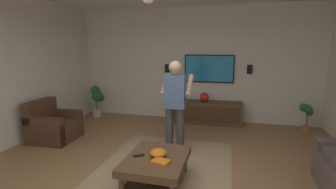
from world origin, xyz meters
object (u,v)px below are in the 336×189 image
person_standing (175,101)px  vase_round (205,97)px  armchair (53,127)px  bowl (158,153)px  coffee_table (156,164)px  remote_white (161,159)px  book (161,162)px  media_console (207,112)px  tv (209,69)px  wall_speaker_right (167,68)px  remote_black (139,155)px  potted_plant_short (307,113)px  potted_plant_tall (97,97)px  wall_speaker_left (250,69)px

person_standing → vase_round: (1.91, -0.33, -0.27)m
armchair → bowl: bearing=-24.3°
person_standing → bowl: (-1.10, -0.01, -0.48)m
armchair → coffee_table: size_ratio=0.83×
remote_white → book: book is taller
media_console → tv: bearing=180.0°
book → vase_round: (3.19, -0.23, 0.24)m
tv → wall_speaker_right: tv is taller
media_console → bowl: bearing=-7.4°
coffee_table → book: bearing=-145.2°
remote_black → wall_speaker_right: wall_speaker_right is taller
bowl → book: bearing=-153.7°
remote_white → remote_black: size_ratio=1.00×
potted_plant_short → book: potted_plant_short is taller
potted_plant_tall → vase_round: (0.17, -2.91, 0.12)m
person_standing → potted_plant_short: (1.73, -2.61, -0.48)m
potted_plant_tall → remote_white: size_ratio=5.71×
potted_plant_tall → remote_white: potted_plant_tall is taller
book → wall_speaker_left: size_ratio=1.00×
tv → wall_speaker_right: size_ratio=5.64×
media_console → wall_speaker_left: 1.48m
tv → bowl: 3.39m
armchair → book: size_ratio=3.79×
media_console → wall_speaker_left: (0.25, -0.98, 1.08)m
wall_speaker_right → armchair: bearing=139.9°
bowl → remote_white: size_ratio=1.51×
remote_white → vase_round: (3.11, -0.25, 0.25)m
bowl → remote_white: 0.12m
wall_speaker_left → book: bearing=159.6°
remote_black → wall_speaker_left: bearing=-148.2°
wall_speaker_left → potted_plant_short: bearing=-109.0°
person_standing → vase_round: bearing=-9.5°
potted_plant_tall → bowl: size_ratio=3.77×
coffee_table → bowl: 0.16m
coffee_table → book: book is taller
bowl → wall_speaker_left: 3.64m
potted_plant_short → vase_round: size_ratio=2.95×
media_console → potted_plant_short: bearing=85.6°
remote_black → tv: bearing=-133.2°
person_standing → remote_black: bearing=168.1°
remote_white → bowl: bearing=-163.7°
vase_round → wall_speaker_right: size_ratio=1.00×
coffee_table → person_standing: 1.29m
armchair → coffee_table: 2.75m
wall_speaker_left → media_console: bearing=104.5°
remote_black → vase_round: 3.13m
vase_round → person_standing: bearing=170.3°
coffee_table → person_standing: bearing=-0.6°
media_console → remote_white: (-3.10, 0.32, 0.14)m
potted_plant_short → bowl: size_ratio=2.86×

